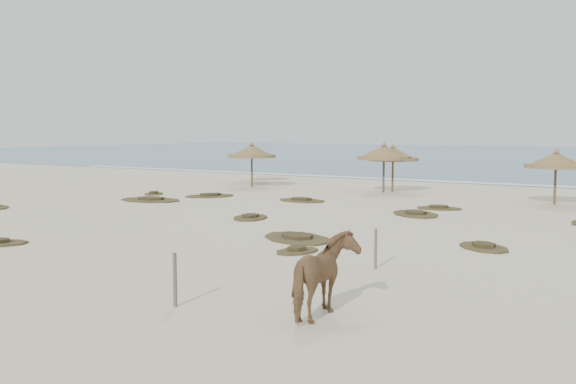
% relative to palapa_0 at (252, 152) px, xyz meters
% --- Properties ---
extents(ground, '(160.00, 160.00, 0.00)m').
position_rel_palapa_0_xyz_m(ground, '(12.09, -19.37, -1.93)').
color(ground, beige).
rests_on(ground, ground).
extents(foam_line, '(70.00, 0.60, 0.01)m').
position_rel_palapa_0_xyz_m(foam_line, '(12.09, 6.63, -1.93)').
color(foam_line, white).
rests_on(foam_line, ground).
extents(palapa_0, '(2.87, 2.87, 2.49)m').
position_rel_palapa_0_xyz_m(palapa_0, '(0.00, 0.00, 0.00)').
color(palapa_0, brown).
rests_on(palapa_0, ground).
extents(palapa_1, '(3.30, 3.30, 2.66)m').
position_rel_palapa_0_xyz_m(palapa_1, '(2.44, -3.39, 0.13)').
color(palapa_1, brown).
rests_on(palapa_1, ground).
extents(palapa_2, '(3.16, 3.16, 2.70)m').
position_rel_palapa_0_xyz_m(palapa_2, '(10.28, -2.25, 0.17)').
color(palapa_2, brown).
rests_on(palapa_2, ground).
extents(palapa_3, '(2.83, 2.83, 2.59)m').
position_rel_palapa_0_xyz_m(palapa_3, '(10.57, -1.72, 0.08)').
color(palapa_3, brown).
rests_on(palapa_3, ground).
extents(palapa_4, '(3.47, 3.47, 2.51)m').
position_rel_palapa_0_xyz_m(palapa_4, '(19.04, -3.29, 0.02)').
color(palapa_4, brown).
rests_on(palapa_4, ground).
extents(horse, '(1.01, 1.85, 1.49)m').
position_rel_palapa_0_xyz_m(horse, '(18.87, -24.04, -1.19)').
color(horse, '#916142').
rests_on(horse, ground).
extents(fence_post_near, '(0.09, 0.09, 1.03)m').
position_rel_palapa_0_xyz_m(fence_post_near, '(16.16, -24.93, -1.42)').
color(fence_post_near, brown).
rests_on(fence_post_near, ground).
extents(fence_post_far, '(0.08, 0.08, 0.97)m').
position_rel_palapa_0_xyz_m(fence_post_far, '(17.93, -19.87, -1.44)').
color(fence_post_far, brown).
rests_on(fence_post_far, ground).
extents(scrub_1, '(3.30, 2.32, 0.16)m').
position_rel_palapa_0_xyz_m(scrub_1, '(2.64, -11.85, -1.88)').
color(scrub_1, '#4F4122').
rests_on(scrub_1, ground).
extents(scrub_2, '(1.87, 2.25, 0.16)m').
position_rel_palapa_0_xyz_m(scrub_2, '(10.23, -14.32, -1.88)').
color(scrub_2, '#4F4122').
rests_on(scrub_2, ground).
extents(scrub_3, '(2.90, 2.93, 0.16)m').
position_rel_palapa_0_xyz_m(scrub_3, '(15.11, -10.02, -1.88)').
color(scrub_3, '#4F4122').
rests_on(scrub_3, ground).
extents(scrub_4, '(2.09, 2.06, 0.16)m').
position_rel_palapa_0_xyz_m(scrub_4, '(19.39, -15.80, -1.88)').
color(scrub_4, '#4F4122').
rests_on(scrub_4, ground).
extents(scrub_6, '(2.72, 3.02, 0.16)m').
position_rel_palapa_0_xyz_m(scrub_6, '(3.81, -8.89, -1.88)').
color(scrub_6, '#4F4122').
rests_on(scrub_6, ground).
extents(scrub_7, '(2.11, 1.59, 0.16)m').
position_rel_palapa_0_xyz_m(scrub_7, '(15.25, -7.71, -1.88)').
color(scrub_7, '#4F4122').
rests_on(scrub_7, ground).
extents(scrub_8, '(1.52, 1.71, 0.16)m').
position_rel_palapa_0_xyz_m(scrub_8, '(0.66, -9.63, -1.88)').
color(scrub_8, '#4F4122').
rests_on(scrub_8, ground).
extents(scrub_9, '(3.16, 2.75, 0.16)m').
position_rel_palapa_0_xyz_m(scrub_9, '(14.16, -17.32, -1.88)').
color(scrub_9, '#4F4122').
rests_on(scrub_9, ground).
extents(scrub_12, '(1.20, 1.55, 0.16)m').
position_rel_palapa_0_xyz_m(scrub_12, '(15.25, -19.10, -1.88)').
color(scrub_12, '#4F4122').
rests_on(scrub_12, ground).
extents(scrub_13, '(2.50, 1.73, 0.16)m').
position_rel_palapa_0_xyz_m(scrub_13, '(8.79, -8.22, -1.88)').
color(scrub_13, '#4F4122').
rests_on(scrub_13, ground).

